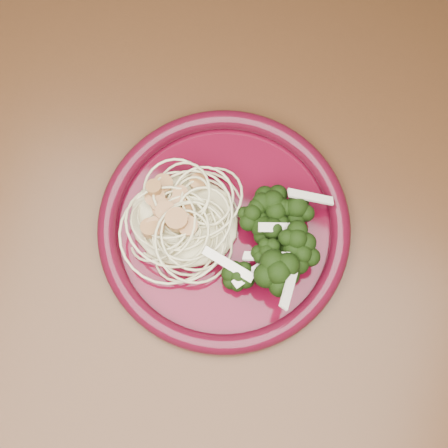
% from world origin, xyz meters
% --- Properties ---
extents(dining_table, '(1.20, 0.80, 0.75)m').
position_xyz_m(dining_table, '(0.00, 0.00, 0.65)').
color(dining_table, '#472814').
rests_on(dining_table, ground).
extents(dinner_plate, '(0.30, 0.30, 0.02)m').
position_xyz_m(dinner_plate, '(0.12, 0.00, 0.76)').
color(dinner_plate, '#470615').
rests_on(dinner_plate, dining_table).
extents(spaghetti_pile, '(0.13, 0.12, 0.03)m').
position_xyz_m(spaghetti_pile, '(0.08, -0.00, 0.77)').
color(spaghetti_pile, beige).
rests_on(spaghetti_pile, dinner_plate).
extents(scallop_cluster, '(0.12, 0.12, 0.04)m').
position_xyz_m(scallop_cluster, '(0.08, -0.00, 0.80)').
color(scallop_cluster, '#AA7742').
rests_on(scallop_cluster, spaghetti_pile).
extents(broccoli_pile, '(0.10, 0.14, 0.04)m').
position_xyz_m(broccoli_pile, '(0.17, 0.01, 0.78)').
color(broccoli_pile, black).
rests_on(broccoli_pile, dinner_plate).
extents(onion_garnish, '(0.07, 0.09, 0.05)m').
position_xyz_m(onion_garnish, '(0.17, 0.01, 0.81)').
color(onion_garnish, white).
rests_on(onion_garnish, broccoli_pile).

